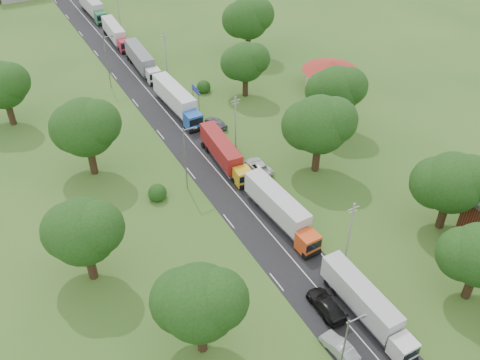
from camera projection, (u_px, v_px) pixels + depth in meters
ground at (276, 240)px, 67.53m from camera, size 260.00×260.00×0.00m
road at (207, 160)px, 81.45m from camera, size 8.00×200.00×0.04m
info_sign at (196, 93)px, 92.04m from camera, size 0.12×3.10×4.10m
pole_1 at (350, 232)px, 61.89m from camera, size 1.60×0.24×9.00m
pole_2 at (236, 121)px, 81.38m from camera, size 1.60×0.24×9.00m
pole_3 at (166, 54)px, 100.88m from camera, size 1.60×0.24×9.00m
pole_4 at (118, 8)px, 120.37m from camera, size 1.60×0.24×9.00m
lamp_0 at (344, 351)px, 48.19m from camera, size 2.03×0.22×10.00m
lamp_1 at (186, 156)px, 72.56m from camera, size 2.03×0.22×10.00m
lamp_2 at (107, 59)px, 96.93m from camera, size 2.03×0.22×10.00m
tree_2 at (480, 254)px, 56.39m from camera, size 8.00×8.00×10.10m
tree_3 at (451, 182)px, 65.26m from camera, size 8.80×8.80×11.07m
tree_4 at (319, 124)px, 74.76m from camera, size 9.60×9.60×12.05m
tree_5 at (336, 90)px, 84.12m from camera, size 8.80×8.80×11.07m
tree_6 at (245, 62)px, 93.67m from camera, size 8.00×8.00×10.10m
tree_7 at (248, 18)px, 106.78m from camera, size 9.60×9.60×12.05m
tree_10 at (199, 301)px, 50.57m from camera, size 8.80×8.80×11.07m
tree_11 at (82, 231)px, 58.36m from camera, size 8.80×8.80×11.07m
tree_12 at (85, 127)px, 74.19m from camera, size 9.60×9.60×12.05m
tree_13 at (2, 85)px, 85.45m from camera, size 8.80×8.80×11.07m
house_cream at (330, 70)px, 97.59m from camera, size 10.08×10.08×5.80m
truck_0 at (366, 304)px, 56.92m from camera, size 2.38×13.73×3.81m
truck_1 at (281, 209)px, 68.98m from camera, size 3.10×14.66×4.05m
truck_2 at (224, 152)px, 79.46m from camera, size 3.08×13.72×3.79m
truck_3 at (177, 100)px, 91.66m from camera, size 3.07×15.41×4.26m
truck_4 at (142, 60)px, 104.49m from camera, size 3.04×14.63×4.04m
truck_5 at (115, 33)px, 115.49m from camera, size 2.90×13.90×3.84m
truck_6 at (93, 7)px, 127.98m from camera, size 2.81×14.98×4.15m
car_lane_mid at (339, 348)px, 54.05m from camera, size 2.16×4.74×1.51m
car_lane_rear at (326, 305)px, 58.29m from camera, size 2.50×5.73×1.64m
car_verge_near at (258, 166)px, 78.86m from camera, size 2.59×5.32×1.46m
car_verge_far at (216, 123)px, 88.57m from camera, size 2.66×4.74×1.52m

